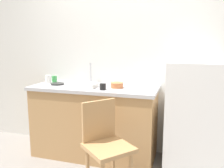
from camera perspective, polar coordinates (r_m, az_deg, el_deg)
name	(u,v)px	position (r m, az deg, el deg)	size (l,w,h in m)	color
back_wall	(124,53)	(3.14, 3.03, 7.53)	(4.80, 0.10, 2.62)	silver
cabinet_base	(95,123)	(3.07, -4.25, -9.30)	(1.53, 0.60, 0.87)	tan
countertop	(94,88)	(2.95, -4.37, -0.93)	(1.57, 0.64, 0.04)	#B7B7BC
faucet	(91,73)	(3.21, -5.21, 2.72)	(0.02, 0.02, 0.27)	#B7B7BC
refrigerator	(194,117)	(2.82, 19.18, -7.56)	(0.61, 0.60, 1.25)	white
chair	(105,143)	(2.33, -1.63, -14.00)	(0.56, 0.56, 0.89)	tan
dish_tray	(85,85)	(2.89, -6.59, -0.28)	(0.28, 0.20, 0.05)	white
terracotta_bowl	(117,85)	(2.84, 1.12, -0.28)	(0.15, 0.15, 0.06)	#C67042
hotplate	(57,84)	(3.13, -13.08, 0.06)	(0.17, 0.17, 0.02)	#2D2D2D
cup_green	(54,79)	(3.35, -13.78, 1.21)	(0.07, 0.07, 0.08)	green
cup_white	(48,79)	(3.28, -15.22, 1.15)	(0.07, 0.07, 0.10)	white
cup_black	(103,87)	(2.72, -2.25, -0.63)	(0.07, 0.07, 0.07)	black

